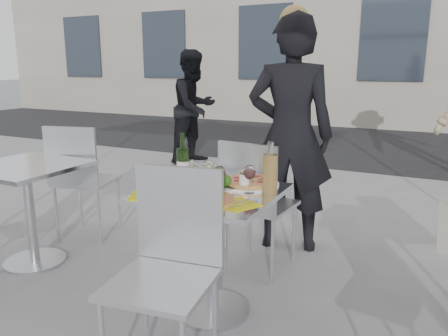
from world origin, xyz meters
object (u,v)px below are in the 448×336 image
at_px(chair_near, 170,255).
at_px(pedestrian_a, 194,107).
at_px(pizza_near, 202,199).
at_px(sugar_shaker, 245,180).
at_px(wineglass_red_b, 250,173).
at_px(napkin_right, 238,204).
at_px(side_chair_lfar, 80,173).
at_px(wineglass_red_a, 219,174).
at_px(salad_plate, 219,182).
at_px(pizza_far, 250,182).
at_px(wineglass_white_b, 209,168).
at_px(woman_diner, 290,136).
at_px(wineglass_white_a, 193,168).
at_px(carafe, 270,173).
at_px(wine_bottle, 183,163).
at_px(napkin_left, 147,195).
at_px(chair_far, 255,196).
at_px(main_table, 212,226).
at_px(side_table_left, 28,193).

height_order(chair_near, pedestrian_a, pedestrian_a).
distance_m(pizza_near, sugar_shaker, 0.32).
bearing_deg(wineglass_red_b, napkin_right, -81.43).
xyz_separation_m(side_chair_lfar, pedestrian_a, (-0.69, 3.06, 0.26)).
bearing_deg(wineglass_red_a, salad_plate, 119.43).
distance_m(pizza_far, sugar_shaker, 0.12).
relative_size(wineglass_white_b, wineglass_red_a, 1.00).
height_order(woman_diner, pedestrian_a, woman_diner).
relative_size(wineglass_white_a, wineglass_red_b, 1.00).
xyz_separation_m(chair_near, napkin_right, (0.19, 0.34, 0.18)).
distance_m(sugar_shaker, wineglass_white_a, 0.31).
relative_size(wineglass_red_b, napkin_right, 0.65).
distance_m(chair_near, wineglass_red_b, 0.66).
xyz_separation_m(pizza_far, sugar_shaker, (0.01, -0.11, 0.04)).
bearing_deg(pizza_far, carafe, -37.31).
xyz_separation_m(woman_diner, salad_plate, (-0.07, -1.07, -0.12)).
xyz_separation_m(wine_bottle, carafe, (0.57, -0.03, 0.00)).
bearing_deg(napkin_left, chair_near, -66.74).
bearing_deg(napkin_right, chair_far, 133.12).
distance_m(side_chair_lfar, wineglass_red_a, 1.67).
bearing_deg(salad_plate, carafe, 2.15).
xyz_separation_m(main_table, wineglass_red_a, (0.06, -0.03, 0.32)).
bearing_deg(pizza_far, sugar_shaker, -82.22).
bearing_deg(wine_bottle, side_table_left, -174.75).
xyz_separation_m(wineglass_white_b, wineglass_red_b, (0.26, -0.01, 0.00)).
relative_size(side_chair_lfar, pizza_far, 2.83).
height_order(chair_far, wineglass_white_b, chair_far).
xyz_separation_m(main_table, salad_plate, (0.00, 0.07, 0.25)).
height_order(pizza_far, sugar_shaker, sugar_shaker).
relative_size(pizza_far, wineglass_red_b, 2.18).
height_order(wineglass_red_b, napkin_right, wineglass_red_b).
height_order(wine_bottle, sugar_shaker, wine_bottle).
xyz_separation_m(side_table_left, salad_plate, (1.50, 0.07, 0.25)).
xyz_separation_m(chair_near, woman_diner, (0.04, 1.65, 0.33)).
relative_size(carafe, wineglass_red_a, 1.84).
distance_m(woman_diner, wineglass_white_b, 1.08).
xyz_separation_m(side_chair_lfar, woman_diner, (1.58, 0.63, 0.33)).
bearing_deg(side_chair_lfar, wineglass_white_b, 148.46).
relative_size(wineglass_white_a, wineglass_red_a, 1.00).
relative_size(side_table_left, side_chair_lfar, 0.77).
bearing_deg(chair_near, main_table, 87.10).
height_order(side_table_left, carafe, carafe).
xyz_separation_m(side_table_left, chair_far, (1.52, 0.59, 0.02)).
distance_m(chair_near, napkin_right, 0.43).
distance_m(side_chair_lfar, woman_diner, 1.73).
relative_size(main_table, wineglass_white_a, 4.76).
distance_m(pedestrian_a, wineglass_white_b, 4.09).
height_order(salad_plate, wineglass_white_a, wineglass_white_a).
height_order(wineglass_white_b, napkin_left, wineglass_white_b).
relative_size(chair_far, carafe, 3.26).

